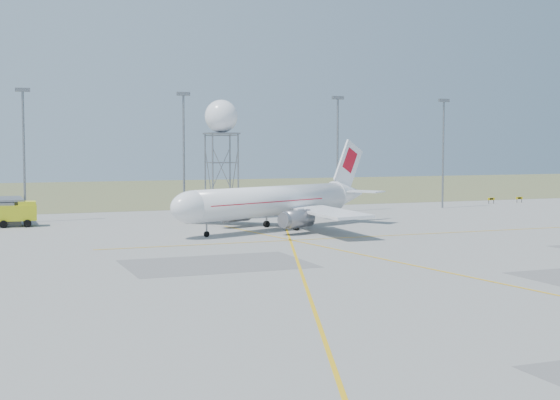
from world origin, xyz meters
name	(u,v)px	position (x,y,z in m)	size (l,w,h in m)	color
ground	(475,275)	(0.00, 0.00, 0.00)	(400.00, 400.00, 0.00)	#9D9D98
grass_strip	(149,191)	(0.00, 140.00, 0.01)	(400.00, 120.00, 0.03)	#4F6236
mast_a	(24,144)	(-35.00, 66.00, 12.07)	(2.20, 0.50, 20.50)	slate
mast_b	(184,144)	(-10.00, 66.00, 12.07)	(2.20, 0.50, 20.50)	slate
mast_c	(338,144)	(18.00, 66.00, 12.07)	(2.20, 0.50, 20.50)	slate
mast_d	(443,144)	(40.00, 66.00, 12.07)	(2.20, 0.50, 20.50)	slate
taxi_sign_near	(491,199)	(55.60, 72.00, 0.89)	(1.60, 0.17, 1.20)	black
taxi_sign_far	(519,198)	(62.60, 72.00, 0.89)	(1.60, 0.17, 1.20)	black
airliner_main	(274,202)	(-3.30, 42.39, 3.90)	(35.69, 33.30, 12.73)	white
radar_tower	(221,152)	(-5.20, 60.66, 10.70)	(5.27, 5.27, 19.06)	slate
fire_truck	(5,215)	(-38.11, 59.99, 1.76)	(9.30, 4.06, 3.66)	#CBCE18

